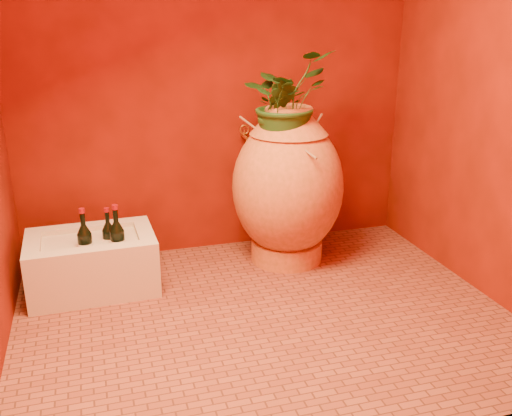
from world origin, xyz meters
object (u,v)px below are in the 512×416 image
object	(u,v)px
stone_basin	(92,263)
wine_bottle_c	(109,240)
wine_bottle_b	(118,242)
wine_bottle_a	(85,246)
amphora	(288,186)
wall_tap	(245,136)

from	to	relation	value
stone_basin	wine_bottle_c	size ratio (longest dim) A/B	2.38
stone_basin	wine_bottle_b	size ratio (longest dim) A/B	2.09
stone_basin	wine_bottle_b	distance (m)	0.22
stone_basin	wine_bottle_a	bearing A→B (deg)	-108.75
wine_bottle_a	wine_bottle_b	size ratio (longest dim) A/B	0.98
amphora	stone_basin	size ratio (longest dim) A/B	1.38
amphora	stone_basin	xyz separation A→B (m)	(-1.18, -0.07, -0.33)
amphora	stone_basin	distance (m)	1.23
amphora	wall_tap	size ratio (longest dim) A/B	6.47
wine_bottle_c	wine_bottle_a	bearing A→B (deg)	-151.10
stone_basin	wall_tap	size ratio (longest dim) A/B	4.69
wall_tap	wine_bottle_a	bearing A→B (deg)	-157.53
wall_tap	wine_bottle_c	bearing A→B (deg)	-158.52
wine_bottle_a	wine_bottle_c	world-z (taller)	wine_bottle_a
wine_bottle_a	wine_bottle_c	xyz separation A→B (m)	(0.13, 0.07, -0.01)
amphora	wine_bottle_a	distance (m)	1.23
stone_basin	wall_tap	bearing A→B (deg)	19.23
amphora	wine_bottle_a	xyz separation A→B (m)	(-1.21, -0.15, -0.19)
wine_bottle_b	amphora	bearing A→B (deg)	8.69
amphora	wine_bottle_a	size ratio (longest dim) A/B	2.95
wine_bottle_a	wine_bottle_b	bearing A→B (deg)	-3.97
wine_bottle_b	wine_bottle_c	distance (m)	0.09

